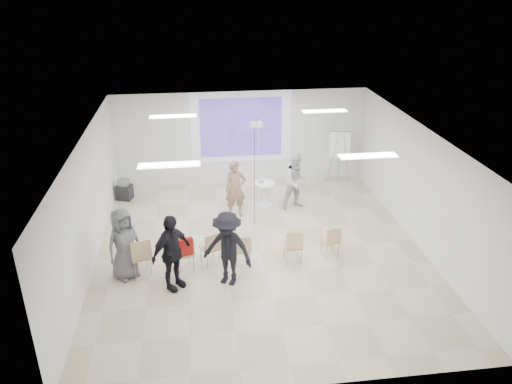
{
  "coord_description": "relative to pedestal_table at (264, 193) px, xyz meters",
  "views": [
    {
      "loc": [
        -1.48,
        -10.67,
        6.46
      ],
      "look_at": [
        0.0,
        0.8,
        1.25
      ],
      "focal_mm": 35.0,
      "sensor_mm": 36.0,
      "label": 1
    }
  ],
  "objects": [
    {
      "name": "laptop",
      "position": [
        -1.74,
        -2.93,
        0.03
      ],
      "size": [
        0.38,
        0.34,
        0.02
      ],
      "primitive_type": "imported",
      "rotation": [
        0.0,
        0.0,
        3.58
      ],
      "color": "black",
      "rests_on": "chair_left_inner"
    },
    {
      "name": "chair_left_inner",
      "position": [
        -1.71,
        -3.02,
        0.07
      ],
      "size": [
        0.54,
        0.56,
        0.85
      ],
      "rotation": [
        0.0,
        0.0,
        0.43
      ],
      "color": "tan",
      "rests_on": "floor"
    },
    {
      "name": "controller_right",
      "position": [
        0.73,
        0.06,
        0.82
      ],
      "size": [
        0.07,
        0.13,
        0.04
      ],
      "primitive_type": "cube",
      "rotation": [
        0.0,
        0.0,
        0.23
      ],
      "color": "silver",
      "rests_on": "player_right"
    },
    {
      "name": "chair_right_inner",
      "position": [
        0.23,
        -3.19,
        0.09
      ],
      "size": [
        0.41,
        0.45,
        0.88
      ],
      "rotation": [
        0.0,
        0.0,
        -0.01
      ],
      "color": "tan",
      "rests_on": "floor"
    },
    {
      "name": "floor",
      "position": [
        -0.47,
        -2.52,
        -0.48
      ],
      "size": [
        8.0,
        9.0,
        0.1
      ],
      "primitive_type": "cube",
      "color": "beige",
      "rests_on": "ground"
    },
    {
      "name": "fluor_panel_ne",
      "position": [
        1.53,
        -0.52,
        2.54
      ],
      "size": [
        1.2,
        0.3,
        0.02
      ],
      "primitive_type": "cube",
      "color": "white",
      "rests_on": "ceiling"
    },
    {
      "name": "chair_center",
      "position": [
        -0.97,
        -3.17,
        0.06
      ],
      "size": [
        0.4,
        0.43,
        0.83
      ],
      "rotation": [
        0.0,
        0.0,
        -0.05
      ],
      "color": "tan",
      "rests_on": "floor"
    },
    {
      "name": "projection_halo",
      "position": [
        -0.47,
        1.97,
        1.42
      ],
      "size": [
        3.2,
        0.01,
        2.3
      ],
      "primitive_type": "cube",
      "color": "silver",
      "rests_on": "wall_back"
    },
    {
      "name": "wall_left",
      "position": [
        -4.52,
        -2.52,
        1.07
      ],
      "size": [
        0.1,
        9.0,
        3.0
      ],
      "primitive_type": "cube",
      "color": "silver",
      "rests_on": "floor"
    },
    {
      "name": "chair_left_mid",
      "position": [
        -2.31,
        -3.21,
        0.08
      ],
      "size": [
        0.52,
        0.54,
        0.86
      ],
      "rotation": [
        0.0,
        0.0,
        0.34
      ],
      "color": "tan",
      "rests_on": "floor"
    },
    {
      "name": "ceiling",
      "position": [
        -0.47,
        -2.52,
        2.62
      ],
      "size": [
        8.0,
        9.0,
        0.1
      ],
      "primitive_type": "cube",
      "color": "white",
      "rests_on": "wall_back"
    },
    {
      "name": "wall_right",
      "position": [
        3.58,
        -2.52,
        1.07
      ],
      "size": [
        0.1,
        9.0,
        3.0
      ],
      "primitive_type": "cube",
      "color": "silver",
      "rests_on": "floor"
    },
    {
      "name": "projection_image",
      "position": [
        -0.47,
        1.95,
        1.42
      ],
      "size": [
        2.6,
        0.01,
        1.9
      ],
      "primitive_type": "cube",
      "color": "#4931A8",
      "rests_on": "wall_back"
    },
    {
      "name": "av_cart",
      "position": [
        -4.15,
        1.02,
        -0.13
      ],
      "size": [
        0.53,
        0.48,
        0.66
      ],
      "rotation": [
        0.0,
        0.0,
        -0.33
      ],
      "color": "black",
      "rests_on": "floor"
    },
    {
      "name": "pedestal_table",
      "position": [
        0.0,
        0.0,
        0.0
      ],
      "size": [
        0.64,
        0.64,
        0.78
      ],
      "rotation": [
        0.0,
        0.0,
        -0.02
      ],
      "color": "white",
      "rests_on": "floor"
    },
    {
      "name": "audience_left",
      "position": [
        -2.58,
        -3.83,
        0.58
      ],
      "size": [
        1.34,
        1.32,
        2.02
      ],
      "primitive_type": "imported",
      "rotation": [
        0.0,
        0.0,
        0.75
      ],
      "color": "black",
      "rests_on": "floor"
    },
    {
      "name": "fluor_panel_sw",
      "position": [
        -2.47,
        -4.02,
        2.54
      ],
      "size": [
        1.2,
        0.3,
        0.02
      ],
      "primitive_type": "cube",
      "color": "white",
      "rests_on": "ceiling"
    },
    {
      "name": "audience_outer",
      "position": [
        -3.64,
        -3.26,
        0.52
      ],
      "size": [
        1.11,
        1.06,
        1.9
      ],
      "primitive_type": "imported",
      "rotation": [
        0.0,
        0.0,
        0.68
      ],
      "color": "slate",
      "rests_on": "floor"
    },
    {
      "name": "fluor_panel_nw",
      "position": [
        -2.47,
        -0.52,
        2.54
      ],
      "size": [
        1.2,
        0.3,
        0.02
      ],
      "primitive_type": "cube",
      "color": "white",
      "rests_on": "ceiling"
    },
    {
      "name": "player_right",
      "position": [
        0.91,
        -0.19,
        0.5
      ],
      "size": [
        1.03,
        0.9,
        1.86
      ],
      "primitive_type": "imported",
      "rotation": [
        0.0,
        0.0,
        0.23
      ],
      "color": "silver",
      "rests_on": "floor"
    },
    {
      "name": "player_left",
      "position": [
        -0.89,
        -0.51,
        0.51
      ],
      "size": [
        0.74,
        0.54,
        1.88
      ],
      "primitive_type": "imported",
      "rotation": [
        0.0,
        0.0,
        0.12
      ],
      "color": "#927159",
      "rests_on": "floor"
    },
    {
      "name": "chair_right_far",
      "position": [
        1.2,
        -3.02,
        0.05
      ],
      "size": [
        0.45,
        0.47,
        0.82
      ],
      "rotation": [
        0.0,
        0.0,
        0.19
      ],
      "color": "tan",
      "rests_on": "floor"
    },
    {
      "name": "audience_mid",
      "position": [
        -1.37,
        -3.8,
        0.56
      ],
      "size": [
        1.46,
        1.23,
        1.98
      ],
      "primitive_type": "imported",
      "rotation": [
        0.0,
        0.0,
        -0.5
      ],
      "color": "black",
      "rests_on": "floor"
    },
    {
      "name": "fluor_panel_se",
      "position": [
        1.53,
        -4.02,
        2.54
      ],
      "size": [
        1.2,
        0.3,
        0.02
      ],
      "primitive_type": "cube",
      "color": "white",
      "rests_on": "ceiling"
    },
    {
      "name": "red_jacket",
      "position": [
        -2.34,
        -3.36,
        0.29
      ],
      "size": [
        0.45,
        0.24,
        0.43
      ],
      "primitive_type": "cube",
      "rotation": [
        0.0,
        0.0,
        0.34
      ],
      "color": "#A61A14",
      "rests_on": "chair_left_mid"
    },
    {
      "name": "wall_back",
      "position": [
        -0.47,
        2.03,
        1.07
      ],
      "size": [
        8.0,
        0.1,
        3.0
      ],
      "primitive_type": "cube",
      "color": "silver",
      "rests_on": "floor"
    },
    {
      "name": "flipchart_easel",
      "position": [
        2.64,
        1.45,
        0.88
      ],
      "size": [
        0.75,
        0.59,
        1.78
      ],
      "rotation": [
        0.0,
        0.0,
        -0.23
      ],
      "color": "#93969B",
      "rests_on": "floor"
    },
    {
      "name": "controller_left",
      "position": [
        -0.71,
        -0.26,
        0.81
      ],
      "size": [
        0.05,
        0.11,
        0.04
      ],
      "primitive_type": "cube",
      "rotation": [
        0.0,
        0.0,
        0.12
      ],
      "color": "white",
      "rests_on": "player_left"
    },
    {
      "name": "chair_far_left",
      "position": [
        -3.3,
        -3.27,
        0.14
      ],
      "size": [
        0.58,
        0.6,
        0.96
      ],
      "rotation": [
        0.0,
        0.0,
        0.33
      ],
      "color": "tan",
      "rests_on": "floor"
    },
    {
      "name": "ceiling_projector",
      "position": [
        -0.37,
        -1.03,
        2.26
      ],
      "size": [
        0.3,
        0.25,
        3.0
      ],
      "color": "white",
      "rests_on": "ceiling"
    }
  ]
}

